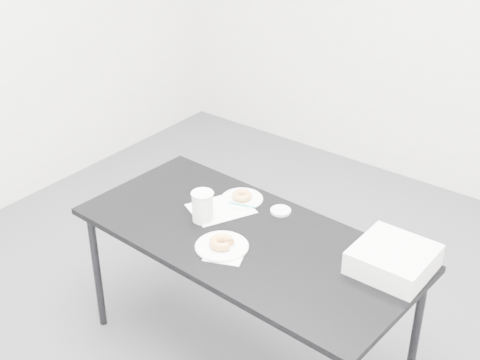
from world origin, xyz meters
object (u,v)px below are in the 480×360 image
Objects in this scene: pen at (241,205)px; donut_near at (222,242)px; plate_near at (222,246)px; donut_far at (242,195)px; bakery_box at (393,259)px; scorecard at (221,209)px; table at (246,246)px; plate_far at (242,199)px; coffee_cup at (203,206)px.

pen is 1.20× the size of donut_near.
pen is at bearing 113.38° from plate_near.
donut_near is 1.14× the size of donut_far.
bakery_box is at bearing 25.08° from donut_near.
scorecard is 0.32m from donut_near.
donut_near is 0.42m from donut_far.
bakery_box reaches higher than plate_near.
donut_near is at bearing -83.94° from pen.
donut_near is (-0.03, -0.14, 0.08)m from table.
pen is 0.07m from plate_far.
scorecard is at bearing 129.65° from plate_near.
table is 10.90× the size of coffee_cup.
plate_near reaches higher than scorecard.
plate_far is 1.40× the size of coffee_cup.
plate_far reaches higher than scorecard.
scorecard is 2.15× the size of pen.
table is 5.22× the size of bakery_box.
donut_near is 0.42m from plate_far.
bakery_box is (0.86, 0.06, 0.05)m from scorecard.
coffee_cup is (-0.24, -0.02, 0.13)m from table.
coffee_cup is (-0.03, -0.26, 0.05)m from donut_far.
donut_far reaches higher than plate_near.
coffee_cup is (-0.21, 0.12, 0.07)m from plate_near.
plate_near is at bearing -99.01° from table.
bakery_box is at bearing -18.46° from pen.
plate_far is (0.03, 0.13, 0.00)m from scorecard.
plate_near reaches higher than table.
plate_far is at bearing 133.81° from table.
table is 0.26m from scorecard.
scorecard is at bearing -175.63° from bakery_box.
plate_far reaches higher than table.
donut_near is at bearing -64.67° from donut_far.
donut_far is at bearing 133.81° from table.
scorecard is 0.93× the size of bakery_box.
table is 0.16m from donut_near.
pen is at bearing 179.17° from bakery_box.
coffee_cup is at bearing -96.66° from donut_far.
plate_near is 2.13× the size of donut_near.
pen is 0.35m from donut_near.
pen reaches higher than scorecard.
donut_near reaches higher than plate_far.
plate_near is 1.14× the size of plate_far.
donut_far is at bearing 108.48° from pen.
plate_far is at bearing 115.33° from donut_near.
donut_far is at bearing 115.33° from donut_near.
table is 0.33m from donut_far.
plate_near is 0.25m from coffee_cup.
pen is 0.35m from plate_near.
donut_near is (0.20, -0.25, 0.03)m from scorecard.
coffee_cup is (-0.00, -0.13, 0.07)m from scorecard.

